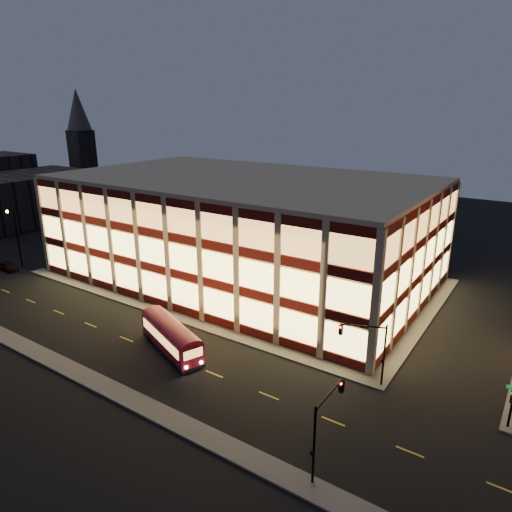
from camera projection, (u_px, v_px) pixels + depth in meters
The scene contains 13 objects.
ground at pixel (179, 323), 52.30m from camera, with size 200.00×200.00×0.00m, color black.
sidewalk_office_south at pixel (166, 313), 54.65m from camera, with size 54.00×2.00×0.15m, color #514F4C.
sidewalk_office_east at pixel (424, 317), 53.50m from camera, with size 2.00×30.00×0.15m, color #514F4C.
sidewalk_near at pixel (82, 375), 42.02m from camera, with size 100.00×2.00×0.15m, color #514F4C.
office_building at pixel (243, 227), 64.94m from camera, with size 50.45×30.45×14.50m.
bg_building_a at pixel (22, 198), 97.80m from camera, with size 18.00×28.00×10.00m, color #2D2621.
church_tower at pixel (84, 166), 118.15m from camera, with size 5.00×5.00×18.00m, color #2D2621.
church_spire at pixel (77, 109), 113.80m from camera, with size 6.00×6.00×10.00m, color #4C473F.
traffic_signal_far at pixel (368, 343), 39.44m from camera, with size 3.79×1.87×6.00m.
traffic_signal_near at pixel (325, 419), 29.86m from camera, with size 0.32×4.45×6.00m.
street_lamp_a at pixel (15, 232), 69.26m from camera, with size 0.44×1.22×9.02m.
trolley_bus at pixel (171, 335), 45.66m from camera, with size 9.81×5.77×3.25m.
parked_car_0 at pixel (8, 266), 68.89m from camera, with size 1.58×3.92×1.33m, color black.
Camera 1 is at (33.72, -34.35, 23.56)m, focal length 32.00 mm.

